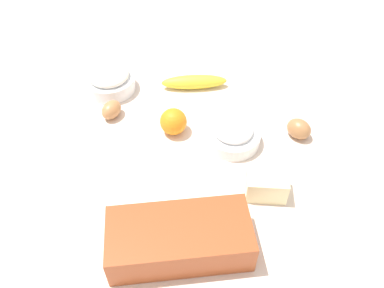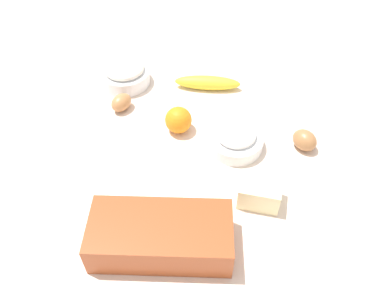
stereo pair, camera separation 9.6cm
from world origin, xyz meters
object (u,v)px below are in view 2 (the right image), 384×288
at_px(loaf_pan, 161,235).
at_px(egg_beside_bowl, 305,140).
at_px(egg_near_butter, 121,102).
at_px(orange_fruit, 178,120).
at_px(butter_block, 259,193).
at_px(flour_bowl, 125,73).
at_px(banana, 208,83).
at_px(sugar_bowl, 236,139).

height_order(loaf_pan, egg_beside_bowl, loaf_pan).
relative_size(loaf_pan, egg_near_butter, 4.74).
bearing_deg(orange_fruit, butter_block, 141.19).
bearing_deg(egg_beside_bowl, orange_fruit, 1.20).
xyz_separation_m(flour_bowl, butter_block, (-0.43, 0.34, -0.00)).
bearing_deg(flour_bowl, banana, -173.76).
xyz_separation_m(flour_bowl, sugar_bowl, (-0.35, 0.19, -0.01)).
distance_m(sugar_bowl, butter_block, 0.17).
xyz_separation_m(flour_bowl, banana, (-0.24, -0.03, -0.01)).
distance_m(flour_bowl, egg_beside_bowl, 0.54).
relative_size(loaf_pan, orange_fruit, 4.31).
distance_m(loaf_pan, egg_beside_bowl, 0.44).
xyz_separation_m(sugar_bowl, orange_fruit, (0.15, -0.03, 0.01)).
distance_m(butter_block, egg_near_butter, 0.46).
bearing_deg(butter_block, banana, -63.18).
bearing_deg(flour_bowl, loaf_pan, 116.51).
distance_m(orange_fruit, egg_near_butter, 0.18).
relative_size(flour_bowl, sugar_bowl, 1.03).
height_order(butter_block, egg_beside_bowl, butter_block).
xyz_separation_m(flour_bowl, egg_beside_bowl, (-0.52, 0.15, -0.01)).
bearing_deg(flour_bowl, orange_fruit, 141.34).
distance_m(sugar_bowl, banana, 0.24).
relative_size(banana, egg_beside_bowl, 2.96).
distance_m(flour_bowl, egg_near_butter, 0.12).
bearing_deg(banana, egg_beside_bowl, 147.27).
bearing_deg(egg_near_butter, banana, -146.59).
bearing_deg(egg_beside_bowl, sugar_bowl, 11.51).
relative_size(orange_fruit, butter_block, 0.77).
distance_m(banana, egg_beside_bowl, 0.33).
xyz_separation_m(butter_block, egg_near_butter, (0.40, -0.23, -0.01)).
height_order(loaf_pan, sugar_bowl, loaf_pan).
distance_m(banana, egg_near_butter, 0.25).
bearing_deg(flour_bowl, butter_block, 141.26).
relative_size(sugar_bowl, banana, 0.73).
distance_m(loaf_pan, flour_bowl, 0.56).
distance_m(flour_bowl, banana, 0.24).
xyz_separation_m(sugar_bowl, butter_block, (-0.07, 0.16, 0.00)).
xyz_separation_m(loaf_pan, sugar_bowl, (-0.10, -0.31, -0.01)).
distance_m(butter_block, egg_beside_bowl, 0.21).
bearing_deg(egg_near_butter, loaf_pan, 119.86).
height_order(flour_bowl, butter_block, flour_bowl).
height_order(sugar_bowl, banana, sugar_bowl).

